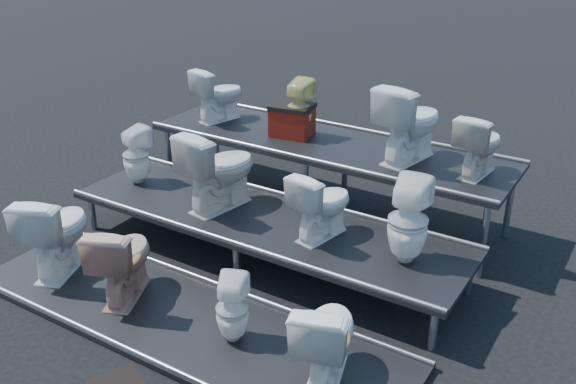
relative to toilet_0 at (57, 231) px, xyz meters
The scene contains 17 objects.
ground 2.06m from the toilet_0, 40.40° to the left, with size 80.00×80.00×0.00m, color black.
tier_front 1.59m from the toilet_0, ahead, with size 4.20×1.20×0.06m, color black.
tier_mid 2.02m from the toilet_0, 40.40° to the left, with size 4.20×1.20×0.46m, color black.
tier_back 3.02m from the toilet_0, 59.57° to the left, with size 4.20×1.20×0.86m, color black.
toilet_0 is the anchor object (origin of this frame).
toilet_1 0.87m from the toilet_0, ahead, with size 0.43×0.75×0.77m, color tan.
toilet_2 2.09m from the toilet_0, ahead, with size 0.27×0.27×0.60m, color white.
toilet_3 2.95m from the toilet_0, ahead, with size 0.42×0.74×0.75m, color white.
toilet_4 1.35m from the toilet_0, 97.74° to the left, with size 0.29×0.30×0.65m, color white.
toilet_5 1.68m from the toilet_0, 52.79° to the left, with size 0.47×0.83×0.85m, color silver.
toilet_6 2.56m from the toilet_0, 30.75° to the left, with size 0.38×0.66×0.67m, color white.
toilet_7 3.33m from the toilet_0, 23.16° to the left, with size 0.35×0.36×0.78m, color white.
toilet_8 2.69m from the toilet_0, 89.95° to the left, with size 0.37×0.64×0.66m, color white.
toilet_9 2.93m from the toilet_0, 66.14° to the left, with size 0.30×0.31×0.67m, color #D2C77B.
toilet_10 3.69m from the toilet_0, 46.26° to the left, with size 0.47×0.82×0.84m, color white.
toilet_11 4.20m from the toilet_0, 38.86° to the left, with size 0.36×0.63×0.64m, color silver.
red_crate 2.85m from the toilet_0, 67.59° to the left, with size 0.45×0.36×0.32m, color maroon.
Camera 1 is at (3.22, -4.72, 3.43)m, focal length 40.00 mm.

